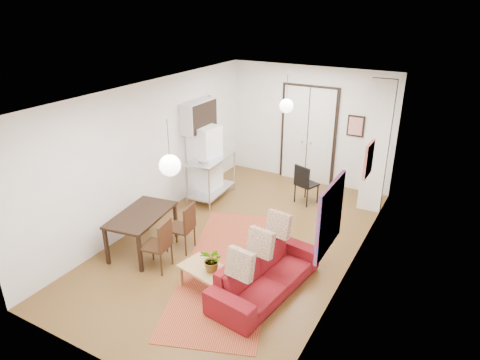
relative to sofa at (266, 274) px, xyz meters
The scene contains 27 objects.
floor 1.62m from the sofa, 133.59° to the left, with size 7.00×7.00×0.00m, color brown.
ceiling 3.04m from the sofa, 133.59° to the left, with size 4.20×7.00×0.02m, color white.
wall_back 4.92m from the sofa, 103.28° to the left, with size 4.20×0.02×2.90m, color white.
wall_front 2.83m from the sofa, 115.07° to the right, with size 4.20×0.02×2.90m, color white.
wall_left 3.59m from the sofa, 160.17° to the left, with size 0.02×7.00×2.90m, color white.
wall_right 1.91m from the sofa, 49.01° to the left, with size 0.02×7.00×2.90m, color white.
double_doors 4.82m from the sofa, 103.40° to the left, with size 1.44×0.06×2.50m, color white.
stub_partition 3.95m from the sofa, 78.52° to the left, with size 0.50×0.10×2.90m, color white.
wall_cabinet 4.32m from the sofa, 138.68° to the left, with size 0.35×1.00×0.70m, color silver.
painting_popart 1.66m from the sofa, ahead, with size 0.05×1.00×1.00m, color red.
painting_abstract 2.64m from the sofa, 63.43° to the left, with size 0.05×0.50×0.60m, color beige.
poster_back 4.80m from the sofa, 89.36° to the left, with size 0.40×0.03×0.50m, color red.
print_left 4.76m from the sofa, 135.13° to the left, with size 0.03×0.44×0.54m, color #A36144.
pendant_back 3.86m from the sofa, 109.20° to the left, with size 0.30×0.30×0.80m.
pendant_front 2.39m from the sofa, 142.36° to the right, with size 0.30×0.30×0.80m.
kilim_rug 0.96m from the sofa, 162.35° to the left, with size 1.48×3.95×0.01m, color #AC4E2B.
sofa is the anchor object (origin of this frame).
coffee_table 0.93m from the sofa, 151.07° to the right, with size 1.00×0.68×0.41m.
potted_plant 0.89m from the sofa, 147.78° to the right, with size 0.36×0.31×0.40m, color #3B6B30.
kitchen_counter 3.67m from the sofa, 136.28° to the left, with size 0.75×1.37×1.02m.
bowl 3.53m from the sofa, 139.88° to the left, with size 0.24×0.24×0.06m, color beige.
soap_bottle 3.95m from the sofa, 134.11° to the left, with size 0.10×0.10×0.21m, color teal.
fridge 3.89m from the sofa, 137.71° to the left, with size 0.60×0.60×1.70m, color white.
dining_table 2.55m from the sofa, behind, with size 0.98×1.47×0.76m.
dining_chair_near 1.99m from the sofa, 167.15° to the left, with size 0.51×0.66×0.94m.
dining_chair_far 1.96m from the sofa, behind, with size 0.51×0.66×0.94m.
black_side_chair 3.53m from the sofa, 99.92° to the left, with size 0.55×0.56×0.93m.
Camera 1 is at (3.50, -6.30, 4.37)m, focal length 32.00 mm.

